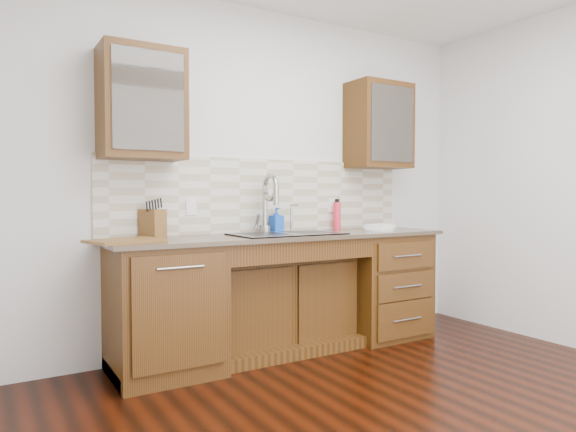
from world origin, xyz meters
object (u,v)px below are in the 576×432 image
soap_bottle (276,220)px  cutting_board (125,241)px  water_bottle (337,216)px  plate (379,230)px  knife_block (153,223)px

soap_bottle → cutting_board: bearing=-173.9°
water_bottle → plate: water_bottle is taller
knife_block → plate: bearing=-31.6°
knife_block → water_bottle: bearing=-22.8°
water_bottle → knife_block: (-1.62, -0.01, -0.02)m
water_bottle → plate: (0.23, -0.28, -0.11)m
plate → knife_block: 1.88m
soap_bottle → plate: (0.83, -0.30, -0.09)m
cutting_board → knife_block: bearing=48.7°
soap_bottle → plate: size_ratio=0.77×
plate → cutting_board: (-2.12, -0.02, 0.00)m
water_bottle → knife_block: 1.62m
soap_bottle → knife_block: same height
water_bottle → cutting_board: (-1.88, -0.31, -0.11)m
water_bottle → knife_block: bearing=-179.6°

